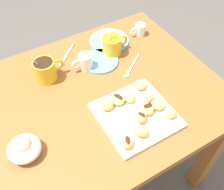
{
  "coord_description": "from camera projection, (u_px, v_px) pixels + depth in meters",
  "views": [
    {
      "loc": [
        -0.32,
        -0.63,
        1.51
      ],
      "look_at": [
        0.02,
        -0.05,
        0.72
      ],
      "focal_mm": 42.2,
      "sensor_mm": 36.0,
      "label": 1
    }
  ],
  "objects": [
    {
      "name": "ground_plane",
      "position": [
        105.0,
        167.0,
        1.6
      ],
      "size": [
        8.0,
        8.0,
        0.0
      ],
      "primitive_type": "plane",
      "color": "#514C47"
    },
    {
      "name": "dining_table",
      "position": [
        102.0,
        111.0,
        1.17
      ],
      "size": [
        0.96,
        0.79,
        0.7
      ],
      "color": "#935628",
      "rests_on": "ground_plane"
    },
    {
      "name": "pastry_plate_square",
      "position": [
        136.0,
        115.0,
        0.98
      ],
      "size": [
        0.27,
        0.27,
        0.02
      ],
      "primitive_type": "cube",
      "color": "white",
      "rests_on": "dining_table"
    },
    {
      "name": "coffee_mug_mustard_left",
      "position": [
        45.0,
        70.0,
        1.09
      ],
      "size": [
        0.13,
        0.09,
        0.14
      ],
      "color": "gold",
      "rests_on": "dining_table"
    },
    {
      "name": "coffee_mug_mustard_right",
      "position": [
        112.0,
        45.0,
        1.19
      ],
      "size": [
        0.13,
        0.09,
        0.14
      ],
      "color": "gold",
      "rests_on": "dining_table"
    },
    {
      "name": "cream_pitcher_white",
      "position": [
        85.0,
        61.0,
        1.13
      ],
      "size": [
        0.1,
        0.06,
        0.07
      ],
      "color": "white",
      "rests_on": "dining_table"
    },
    {
      "name": "ice_cream_bowl",
      "position": [
        24.0,
        148.0,
        0.86
      ],
      "size": [
        0.11,
        0.11,
        0.08
      ],
      "color": "white",
      "rests_on": "dining_table"
    },
    {
      "name": "chocolate_sauce_pitcher",
      "position": [
        140.0,
        29.0,
        1.3
      ],
      "size": [
        0.09,
        0.05,
        0.06
      ],
      "color": "white",
      "rests_on": "dining_table"
    },
    {
      "name": "saucer_sky_left",
      "position": [
        100.0,
        61.0,
        1.18
      ],
      "size": [
        0.16,
        0.16,
        0.01
      ],
      "primitive_type": "cylinder",
      "color": "#66A8DB",
      "rests_on": "dining_table"
    },
    {
      "name": "saucer_sky_right",
      "position": [
        109.0,
        41.0,
        1.28
      ],
      "size": [
        0.19,
        0.19,
        0.01
      ],
      "primitive_type": "cylinder",
      "color": "#66A8DB",
      "rests_on": "dining_table"
    },
    {
      "name": "loose_spoon_near_saucer",
      "position": [
        66.0,
        57.0,
        1.2
      ],
      "size": [
        0.13,
        0.12,
        0.01
      ],
      "color": "silver",
      "rests_on": "dining_table"
    },
    {
      "name": "loose_spoon_by_plate",
      "position": [
        130.0,
        69.0,
        1.15
      ],
      "size": [
        0.14,
        0.1,
        0.01
      ],
      "color": "silver",
      "rests_on": "dining_table"
    },
    {
      "name": "beignet_0",
      "position": [
        107.0,
        105.0,
        0.98
      ],
      "size": [
        0.05,
        0.05,
        0.04
      ],
      "primitive_type": "ellipsoid",
      "rotation": [
        0.0,
        0.0,
        4.84
      ],
      "color": "#E5B260",
      "rests_on": "pastry_plate_square"
    },
    {
      "name": "beignet_1",
      "position": [
        141.0,
        131.0,
        0.91
      ],
      "size": [
        0.07,
        0.07,
        0.04
      ],
      "primitive_type": "ellipsoid",
      "rotation": [
        0.0,
        0.0,
        3.84
      ],
      "color": "#E5B260",
      "rests_on": "pastry_plate_square"
    },
    {
      "name": "beignet_2",
      "position": [
        127.0,
        143.0,
        0.88
      ],
      "size": [
        0.06,
        0.06,
        0.03
      ],
      "primitive_type": "ellipsoid",
      "rotation": [
        0.0,
        0.0,
        0.7
      ],
      "color": "#E5B260",
      "rests_on": "pastry_plate_square"
    },
    {
      "name": "chocolate_drizzle_2",
      "position": [
        128.0,
        140.0,
        0.87
      ],
      "size": [
        0.03,
        0.04,
        0.0
      ],
      "primitive_type": "ellipsoid",
      "rotation": [
        0.0,
        0.0,
        1.13
      ],
      "color": "#381E11",
      "rests_on": "beignet_2"
    },
    {
      "name": "beignet_3",
      "position": [
        141.0,
        118.0,
        0.94
      ],
      "size": [
        0.05,
        0.05,
        0.04
      ],
      "primitive_type": "ellipsoid",
      "rotation": [
        0.0,
        0.0,
        1.86
      ],
      "color": "#E5B260",
      "rests_on": "pastry_plate_square"
    },
    {
      "name": "chocolate_drizzle_3",
      "position": [
        142.0,
        114.0,
        0.93
      ],
      "size": [
        0.02,
        0.03,
        0.0
      ],
      "primitive_type": "ellipsoid",
      "rotation": [
        0.0,
        0.0,
        1.93
      ],
      "color": "#381E11",
      "rests_on": "beignet_3"
    },
    {
      "name": "beignet_4",
      "position": [
        148.0,
        98.0,
        1.01
      ],
      "size": [
        0.06,
        0.05,
        0.03
      ],
      "primitive_type": "ellipsoid",
      "rotation": [
        0.0,
        0.0,
        5.02
      ],
      "color": "#E5B260",
      "rests_on": "pastry_plate_square"
    },
    {
      "name": "beignet_5",
      "position": [
        130.0,
        98.0,
        1.01
      ],
      "size": [
        0.06,
        0.06,
        0.03
      ],
      "primitive_type": "ellipsoid",
      "rotation": [
        0.0,
        0.0,
        5.34
      ],
      "color": "#E5B260",
      "rests_on": "pastry_plate_square"
    },
    {
      "name": "beignet_6",
      "position": [
        171.0,
        114.0,
        0.96
      ],
      "size": [
        0.05,
        0.05,
        0.03
      ],
      "primitive_type": "ellipsoid",
      "rotation": [
        0.0,
        0.0,
        4.55
      ],
      "color": "#E5B260",
      "rests_on": "pastry_plate_square"
    },
    {
      "name": "beignet_7",
      "position": [
        158.0,
        105.0,
        0.98
      ],
      "size": [
        0.07,
        0.07,
        0.04
      ],
      "primitive_type": "ellipsoid",
      "rotation": [
        0.0,
        0.0,
        2.38
      ],
      "color": "#E5B260",
      "rests_on": "pastry_plate_square"
    },
    {
      "name": "beignet_8",
      "position": [
        141.0,
        84.0,
        1.05
      ],
      "size": [
        0.07,
        0.07,
        0.04
      ],
      "primitive_type": "ellipsoid",
      "rotation": [
        0.0,
        0.0,
        5.43
      ],
      "color": "#E5B260",
      "rests_on": "pastry_plate_square"
    },
    {
      "name": "beignet_9",
      "position": [
        118.0,
        99.0,
        1.0
      ],
      "size": [
        0.06,
        0.06,
        0.03
      ],
      "primitive_type": "ellipsoid",
      "rotation": [
        0.0,
        0.0,
        4.92
      ],
      "color": "#E5B260",
      "rests_on": "pastry_plate_square"
    },
    {
      "name": "chocolate_drizzle_9",
      "position": [
        118.0,
        96.0,
        0.99
      ],
      "size": [
        0.03,
        0.04,
        0.0
      ],
      "primitive_type": "ellipsoid",
      "rotation": [
        0.0,
        0.0,
        5.12
      ],
      "color": "#381E11",
      "rests_on": "beignet_9"
    },
    {
      "name": "beignet_10",
      "position": [
        147.0,
        109.0,
        0.97
      ],
      "size": [
        0.06,
        0.07,
        0.04
      ],
      "primitive_type": "ellipsoid",
      "rotation": [
        0.0,
        0.0,
        5.98
      ],
      "color": "#E5B260",
      "rests_on": "pastry_plate_square"
    },
    {
      "name": "chocolate_drizzle_10",
      "position": [
        148.0,
        106.0,
        0.95
      ],
      "size": [
        0.04,
        0.02,
        0.0
      ],
      "primitive_type": "ellipsoid",
      "rotation": [
        0.0,
        0.0,
        6.21
      ],
      "color": "#381E11",
      "rests_on": "beignet_10"
    }
  ]
}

